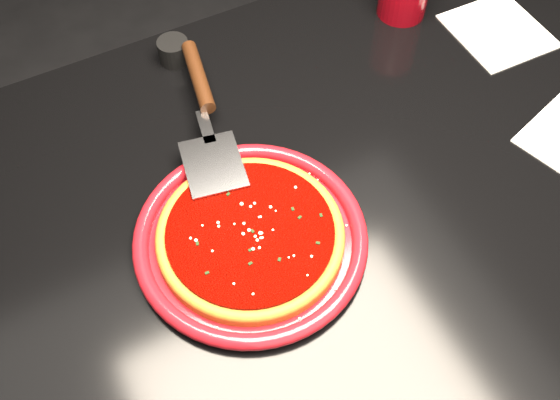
% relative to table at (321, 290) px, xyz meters
% --- Properties ---
extents(floor, '(4.00, 4.00, 0.01)m').
position_rel_table_xyz_m(floor, '(0.00, 0.00, -0.38)').
color(floor, black).
rests_on(floor, ground).
extents(table, '(1.20, 0.80, 0.75)m').
position_rel_table_xyz_m(table, '(0.00, 0.00, 0.00)').
color(table, black).
rests_on(table, floor).
extents(plate, '(0.40, 0.40, 0.02)m').
position_rel_table_xyz_m(plate, '(-0.16, -0.04, 0.39)').
color(plate, maroon).
rests_on(plate, table).
extents(pizza_crust, '(0.32, 0.32, 0.01)m').
position_rel_table_xyz_m(pizza_crust, '(-0.16, -0.04, 0.39)').
color(pizza_crust, brown).
rests_on(pizza_crust, plate).
extents(pizza_crust_rim, '(0.32, 0.32, 0.02)m').
position_rel_table_xyz_m(pizza_crust_rim, '(-0.16, -0.04, 0.40)').
color(pizza_crust_rim, brown).
rests_on(pizza_crust_rim, plate).
extents(pizza_sauce, '(0.28, 0.28, 0.01)m').
position_rel_table_xyz_m(pizza_sauce, '(-0.16, -0.04, 0.40)').
color(pizza_sauce, '#670300').
rests_on(pizza_sauce, plate).
extents(parmesan_dusting, '(0.21, 0.21, 0.01)m').
position_rel_table_xyz_m(parmesan_dusting, '(-0.16, -0.04, 0.41)').
color(parmesan_dusting, '#F9F1C3').
rests_on(parmesan_dusting, plate).
extents(basil_flecks, '(0.20, 0.20, 0.00)m').
position_rel_table_xyz_m(basil_flecks, '(-0.16, -0.04, 0.41)').
color(basil_flecks, black).
rests_on(basil_flecks, plate).
extents(pizza_server, '(0.16, 0.35, 0.03)m').
position_rel_table_xyz_m(pizza_server, '(-0.13, 0.16, 0.42)').
color(pizza_server, silver).
rests_on(pizza_server, plate).
extents(napkin_b, '(0.15, 0.16, 0.00)m').
position_rel_table_xyz_m(napkin_b, '(0.40, 0.13, 0.38)').
color(napkin_b, silver).
rests_on(napkin_b, table).
extents(ramekin, '(0.06, 0.06, 0.04)m').
position_rel_table_xyz_m(ramekin, '(-0.11, 0.33, 0.39)').
color(ramekin, black).
rests_on(ramekin, table).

